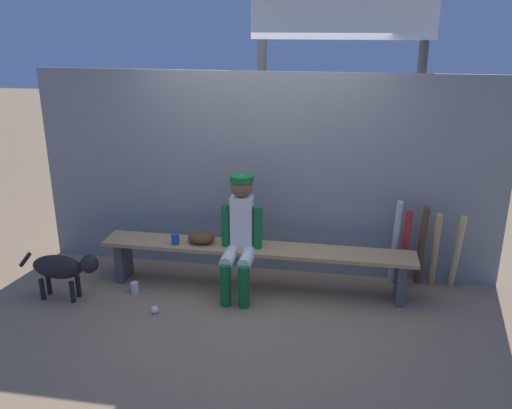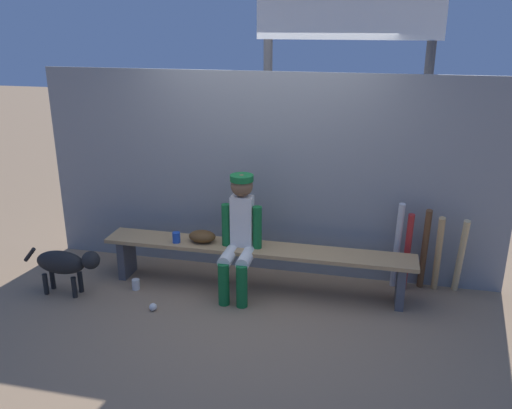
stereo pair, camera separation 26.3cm
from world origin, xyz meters
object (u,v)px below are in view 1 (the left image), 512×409
(dugout_bench, at_px, (256,255))
(baseball_glove, at_px, (201,237))
(bat_wood_dark, at_px, (422,246))
(dog, at_px, (63,268))
(bat_aluminum_red, at_px, (405,249))
(bat_wood_tan, at_px, (435,250))
(scoreboard, at_px, (347,29))
(bat_aluminum_silver, at_px, (395,243))
(cup_on_ground, at_px, (135,287))
(cup_on_bench, at_px, (175,239))
(baseball, at_px, (155,310))
(bat_wood_natural, at_px, (457,252))
(player_seated, at_px, (240,232))

(dugout_bench, xyz_separation_m, baseball_glove, (-0.57, 0.00, 0.15))
(bat_wood_dark, xyz_separation_m, dog, (-3.48, -0.88, -0.11))
(bat_aluminum_red, relative_size, dog, 0.99)
(dugout_bench, relative_size, bat_wood_tan, 3.65)
(baseball_glove, xyz_separation_m, scoreboard, (1.34, 1.22, 2.01))
(bat_aluminum_silver, bearing_deg, dog, -165.02)
(bat_wood_tan, distance_m, dog, 3.71)
(dugout_bench, relative_size, scoreboard, 0.87)
(bat_aluminum_silver, height_order, bat_aluminum_red, bat_aluminum_silver)
(baseball_glove, bearing_deg, bat_aluminum_silver, 9.74)
(baseball_glove, height_order, scoreboard, scoreboard)
(dugout_bench, bearing_deg, bat_aluminum_silver, 13.60)
(cup_on_ground, xyz_separation_m, cup_on_bench, (0.38, 0.22, 0.47))
(baseball, xyz_separation_m, dog, (-0.97, 0.12, 0.30))
(dugout_bench, height_order, dog, dog)
(baseball_glove, xyz_separation_m, dog, (-1.26, -0.53, -0.20))
(baseball, bearing_deg, bat_wood_natural, 19.11)
(bat_aluminum_red, height_order, bat_wood_dark, bat_wood_dark)
(bat_wood_dark, bearing_deg, bat_aluminum_red, -168.19)
(scoreboard, distance_m, dog, 3.84)
(scoreboard, bearing_deg, baseball_glove, -137.77)
(bat_aluminum_red, relative_size, bat_wood_natural, 0.99)
(bat_wood_tan, height_order, cup_on_bench, bat_wood_tan)
(bat_aluminum_silver, distance_m, bat_wood_natural, 0.62)
(bat_aluminum_silver, height_order, scoreboard, scoreboard)
(bat_wood_dark, xyz_separation_m, scoreboard, (-0.88, 0.86, 2.09))
(bat_aluminum_silver, xyz_separation_m, bat_aluminum_red, (0.10, -0.01, -0.05))
(dugout_bench, relative_size, player_seated, 2.60)
(bat_wood_dark, distance_m, scoreboard, 2.43)
(bat_wood_natural, distance_m, cup_on_ground, 3.29)
(bat_aluminum_red, bearing_deg, player_seated, -165.14)
(player_seated, relative_size, scoreboard, 0.34)
(baseball, relative_size, cup_on_ground, 0.67)
(bat_wood_dark, bearing_deg, bat_wood_natural, -2.49)
(scoreboard, bearing_deg, bat_aluminum_red, -51.66)
(dugout_bench, relative_size, baseball, 42.76)
(baseball_glove, relative_size, cup_on_ground, 2.55)
(player_seated, height_order, bat_aluminum_silver, player_seated)
(bat_aluminum_silver, relative_size, bat_wood_dark, 1.05)
(cup_on_bench, distance_m, dog, 1.12)
(bat_aluminum_red, height_order, cup_on_bench, bat_aluminum_red)
(bat_wood_tan, bearing_deg, cup_on_ground, -168.43)
(scoreboard, bearing_deg, bat_wood_dark, -44.60)
(player_seated, distance_m, dog, 1.77)
(bat_aluminum_silver, distance_m, cup_on_bench, 2.24)
(bat_aluminum_silver, distance_m, scoreboard, 2.33)
(cup_on_ground, relative_size, dog, 0.13)
(bat_aluminum_red, bearing_deg, cup_on_bench, -170.23)
(bat_aluminum_silver, bearing_deg, player_seated, -163.74)
(bat_wood_natural, xyz_separation_m, baseball, (-2.86, -0.99, -0.38))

